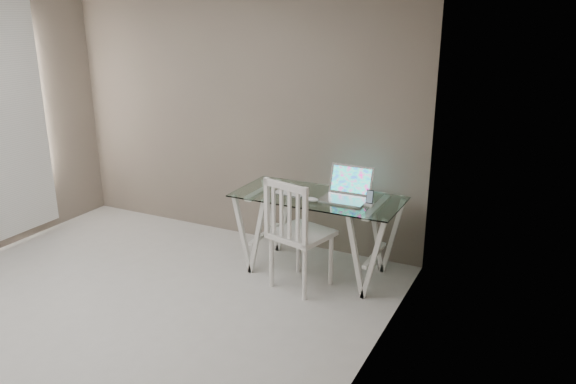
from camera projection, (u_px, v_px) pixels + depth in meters
name	position (u px, v px, depth m)	size (l,w,h in m)	color
room	(56.00, 106.00, 3.77)	(4.50, 4.52, 2.71)	#BBB9B4
desk	(317.00, 234.00, 5.13)	(1.50, 0.70, 0.75)	silver
chair	(295.00, 230.00, 4.76)	(0.56, 0.56, 1.00)	white
laptop	(347.00, 191.00, 4.93)	(0.40, 0.36, 0.27)	silver
keyboard	(289.00, 194.00, 5.07)	(0.29, 0.13, 0.01)	silver
mouse	(312.00, 200.00, 4.86)	(0.12, 0.07, 0.04)	white
phone_dock	(369.00, 201.00, 4.77)	(0.07, 0.07, 0.13)	white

